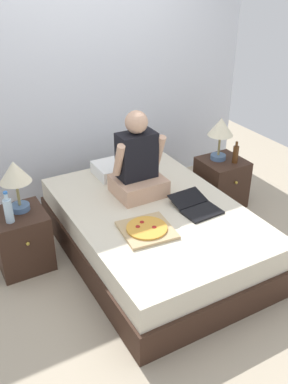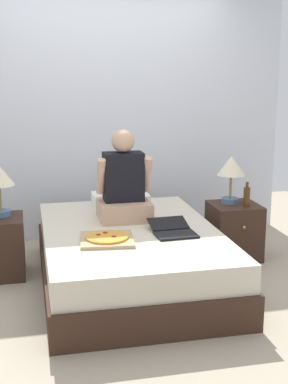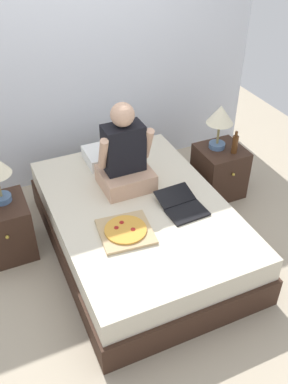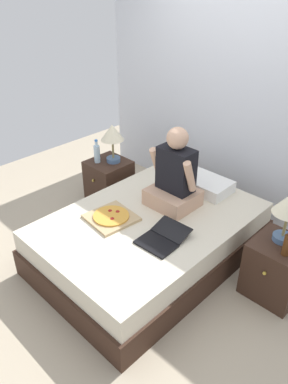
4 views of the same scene
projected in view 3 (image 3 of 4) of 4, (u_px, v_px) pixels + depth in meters
The scene contains 11 objects.
ground_plane at pixel (139, 246), 3.87m from camera, with size 5.79×5.79×0.00m, color tan.
wall_back at pixel (80, 60), 4.13m from camera, with size 3.79×0.12×2.50m, color silver.
bed at pixel (139, 226), 3.72m from camera, with size 1.44×2.08×0.48m.
nightstand_left at pixel (5, 229), 3.66m from camera, with size 0.44×0.47×0.52m.
nightstand_right at pixel (219, 171), 4.37m from camera, with size 0.44×0.47×0.52m.
lamp_on_right_nightstand at pixel (220, 118), 4.04m from camera, with size 0.26×0.26×0.45m.
beer_bottle at pixel (235, 144), 4.10m from camera, with size 0.06×0.06×0.23m.
pillow at pixel (112, 154), 4.11m from camera, with size 0.52×0.34×0.12m, color white.
person_seated at pixel (124, 157), 3.64m from camera, with size 0.47×0.40×0.78m.
laptop at pixel (183, 207), 3.53m from camera, with size 0.34×0.43×0.07m.
pizza_box at pixel (126, 231), 3.29m from camera, with size 0.44×0.44×0.05m.
Camera 3 is at (-1.11, -2.56, 2.72)m, focal length 40.00 mm.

